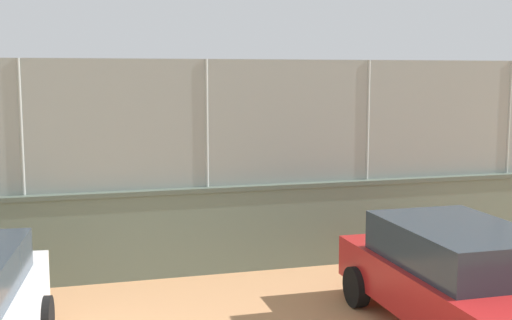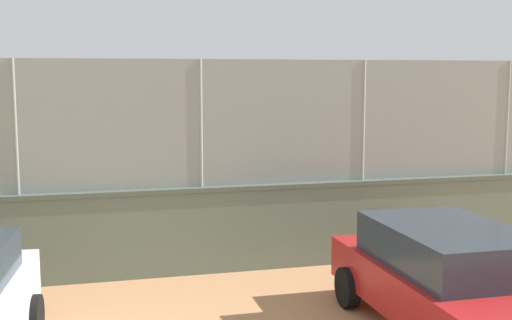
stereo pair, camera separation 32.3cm
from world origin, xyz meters
The scene contains 8 objects.
ground_plane centered at (0.00, 0.00, 0.00)m, with size 260.00×260.00×0.00m, color tan.
perimeter_wall centered at (1.23, 10.86, 0.78)m, with size 25.02×0.85×1.56m.
fence_panel_on_wall centered at (1.23, 10.86, 2.67)m, with size 24.58×0.48×2.23m.
player_foreground_swinging centered at (5.77, 2.54, 0.90)m, with size 1.22×0.72×1.53m.
player_near_wall_returning centered at (3.09, 0.44, 0.96)m, with size 0.78×1.16×1.63m.
player_crossing_court centered at (-1.42, 4.23, 1.02)m, with size 0.83×0.76×1.72m.
sports_ball centered at (5.63, 4.49, 0.10)m, with size 0.19×0.19×0.19m, color orange.
parked_car_red centered at (1.49, 14.68, 0.79)m, with size 2.08×4.47×1.50m.
Camera 2 is at (6.07, 22.40, 3.54)m, focal length 46.62 mm.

